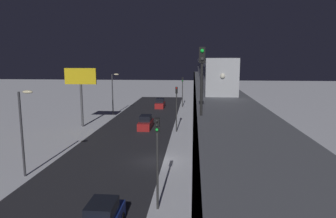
{
  "coord_description": "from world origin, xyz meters",
  "views": [
    {
      "loc": [
        -3.8,
        29.64,
        10.24
      ],
      "look_at": [
        0.04,
        -16.13,
        2.73
      ],
      "focal_mm": 32.77,
      "sensor_mm": 36.0,
      "label": 1
    }
  ],
  "objects_px": {
    "rail_signal": "(202,69)",
    "traffic_light_far": "(182,88)",
    "subway_train": "(208,68)",
    "traffic_light_near": "(157,150)",
    "sedan_red": "(160,104)",
    "traffic_light_mid": "(176,103)",
    "commercial_billboard": "(81,82)",
    "sedan_red_2": "(146,123)"
  },
  "relations": [
    {
      "from": "sedan_red_2",
      "to": "traffic_light_far",
      "type": "relative_size",
      "value": 0.73
    },
    {
      "from": "traffic_light_far",
      "to": "sedan_red",
      "type": "bearing_deg",
      "value": 13.74
    },
    {
      "from": "rail_signal",
      "to": "traffic_light_mid",
      "type": "bearing_deg",
      "value": -83.42
    },
    {
      "from": "commercial_billboard",
      "to": "rail_signal",
      "type": "bearing_deg",
      "value": 123.0
    },
    {
      "from": "traffic_light_mid",
      "to": "traffic_light_far",
      "type": "height_order",
      "value": "same"
    },
    {
      "from": "subway_train",
      "to": "traffic_light_mid",
      "type": "height_order",
      "value": "subway_train"
    },
    {
      "from": "sedan_red",
      "to": "traffic_light_far",
      "type": "bearing_deg",
      "value": 13.74
    },
    {
      "from": "rail_signal",
      "to": "traffic_light_far",
      "type": "height_order",
      "value": "rail_signal"
    },
    {
      "from": "commercial_billboard",
      "to": "traffic_light_mid",
      "type": "bearing_deg",
      "value": 171.38
    },
    {
      "from": "traffic_light_near",
      "to": "traffic_light_far",
      "type": "relative_size",
      "value": 1.0
    },
    {
      "from": "traffic_light_near",
      "to": "sedan_red_2",
      "type": "bearing_deg",
      "value": -79.21
    },
    {
      "from": "sedan_red",
      "to": "commercial_billboard",
      "type": "height_order",
      "value": "commercial_billboard"
    },
    {
      "from": "sedan_red_2",
      "to": "commercial_billboard",
      "type": "relative_size",
      "value": 0.52
    },
    {
      "from": "subway_train",
      "to": "commercial_billboard",
      "type": "xyz_separation_m",
      "value": [
        19.4,
        9.82,
        -1.88
      ]
    },
    {
      "from": "sedan_red_2",
      "to": "traffic_light_far",
      "type": "bearing_deg",
      "value": 77.43
    },
    {
      "from": "rail_signal",
      "to": "traffic_light_near",
      "type": "bearing_deg",
      "value": -30.75
    },
    {
      "from": "rail_signal",
      "to": "sedan_red",
      "type": "height_order",
      "value": "rail_signal"
    },
    {
      "from": "traffic_light_near",
      "to": "traffic_light_mid",
      "type": "xyz_separation_m",
      "value": [
        0.0,
        -22.86,
        0.0
      ]
    },
    {
      "from": "rail_signal",
      "to": "sedan_red_2",
      "type": "bearing_deg",
      "value": -74.04
    },
    {
      "from": "subway_train",
      "to": "rail_signal",
      "type": "distance_m",
      "value": 36.63
    },
    {
      "from": "traffic_light_near",
      "to": "rail_signal",
      "type": "bearing_deg",
      "value": 149.25
    },
    {
      "from": "traffic_light_mid",
      "to": "commercial_billboard",
      "type": "bearing_deg",
      "value": -8.62
    },
    {
      "from": "subway_train",
      "to": "traffic_light_mid",
      "type": "xyz_separation_m",
      "value": [
        4.86,
        12.02,
        -4.51
      ]
    },
    {
      "from": "rail_signal",
      "to": "commercial_billboard",
      "type": "distance_m",
      "value": 32.02
    },
    {
      "from": "traffic_light_near",
      "to": "traffic_light_far",
      "type": "height_order",
      "value": "same"
    },
    {
      "from": "sedan_red",
      "to": "traffic_light_far",
      "type": "relative_size",
      "value": 0.73
    },
    {
      "from": "sedan_red",
      "to": "commercial_billboard",
      "type": "distance_m",
      "value": 22.67
    },
    {
      "from": "subway_train",
      "to": "sedan_red_2",
      "type": "distance_m",
      "value": 16.08
    },
    {
      "from": "subway_train",
      "to": "commercial_billboard",
      "type": "bearing_deg",
      "value": 26.84
    },
    {
      "from": "rail_signal",
      "to": "commercial_billboard",
      "type": "bearing_deg",
      "value": -57.0
    },
    {
      "from": "sedan_red",
      "to": "commercial_billboard",
      "type": "bearing_deg",
      "value": -116.77
    },
    {
      "from": "subway_train",
      "to": "traffic_light_near",
      "type": "distance_m",
      "value": 35.5
    },
    {
      "from": "rail_signal",
      "to": "sedan_red_2",
      "type": "relative_size",
      "value": 0.86
    },
    {
      "from": "traffic_light_near",
      "to": "traffic_light_mid",
      "type": "height_order",
      "value": "same"
    },
    {
      "from": "rail_signal",
      "to": "traffic_light_near",
      "type": "xyz_separation_m",
      "value": [
        2.83,
        -1.68,
        -5.45
      ]
    },
    {
      "from": "traffic_light_mid",
      "to": "subway_train",
      "type": "bearing_deg",
      "value": -112.01
    },
    {
      "from": "subway_train",
      "to": "sedan_red",
      "type": "bearing_deg",
      "value": -45.4
    },
    {
      "from": "sedan_red",
      "to": "traffic_light_far",
      "type": "height_order",
      "value": "traffic_light_far"
    },
    {
      "from": "subway_train",
      "to": "traffic_light_far",
      "type": "distance_m",
      "value": 12.71
    },
    {
      "from": "subway_train",
      "to": "traffic_light_near",
      "type": "bearing_deg",
      "value": 82.07
    },
    {
      "from": "subway_train",
      "to": "commercial_billboard",
      "type": "distance_m",
      "value": 21.82
    },
    {
      "from": "sedan_red",
      "to": "commercial_billboard",
      "type": "relative_size",
      "value": 0.52
    }
  ]
}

